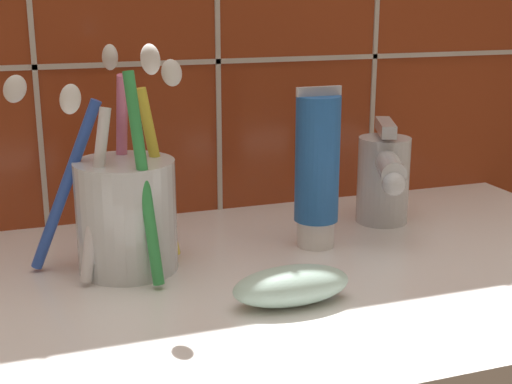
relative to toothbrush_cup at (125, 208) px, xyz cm
name	(u,v)px	position (x,y,z in cm)	size (l,w,h in cm)	color
sink_counter	(263,285)	(10.19, -4.82, -6.25)	(70.23, 37.79, 2.00)	white
tile_wall_backsplash	(198,4)	(10.19, 14.32, 15.73)	(80.23, 1.72, 45.95)	#933819
toothbrush_cup	(125,208)	(0.00, 0.00, 0.00)	(14.41, 12.71, 18.76)	silver
toothpaste_tube	(317,169)	(16.94, 0.00, 1.86)	(4.11, 3.92, 14.36)	white
sink_faucet	(384,176)	(25.75, 3.63, -0.41)	(6.49, 11.08, 10.11)	silver
soap_bar	(296,285)	(10.54, -10.90, -3.83)	(8.99, 4.03, 2.84)	silver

